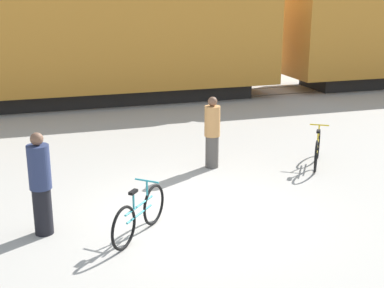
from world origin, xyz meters
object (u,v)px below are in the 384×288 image
freight_train (102,23)px  bicycle_yellow (317,149)px  bicycle_teal (139,215)px  person_in_navy (41,184)px  person_in_tan (212,133)px

freight_train → bicycle_yellow: bearing=-67.0°
bicycle_teal → bicycle_yellow: bearing=26.9°
freight_train → bicycle_yellow: freight_train is taller
bicycle_teal → person_in_navy: person_in_navy is taller
freight_train → person_in_navy: (-2.70, -10.76, -1.96)m
freight_train → person_in_navy: size_ratio=22.41×
bicycle_teal → person_in_tan: size_ratio=0.81×
bicycle_teal → person_in_tan: bearing=52.0°
bicycle_yellow → person_in_navy: bearing=-163.7°
freight_train → person_in_tan: (1.29, -8.27, -2.03)m
bicycle_teal → person_in_navy: (-1.58, 0.59, 0.52)m
bicycle_teal → person_in_tan: 3.94m
person_in_tan → bicycle_teal: bearing=163.7°
bicycle_yellow → bicycle_teal: size_ratio=1.12×
bicycle_teal → person_in_navy: 1.77m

